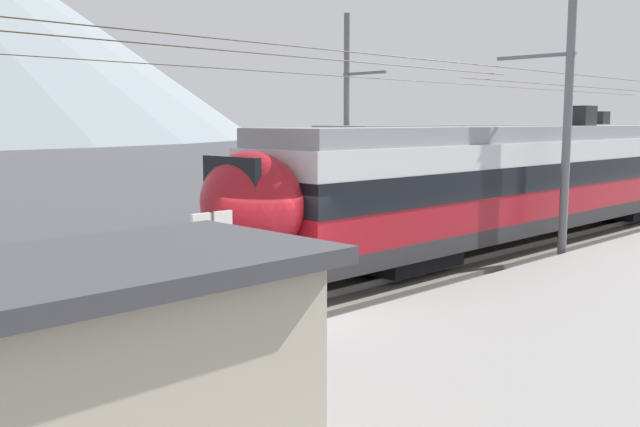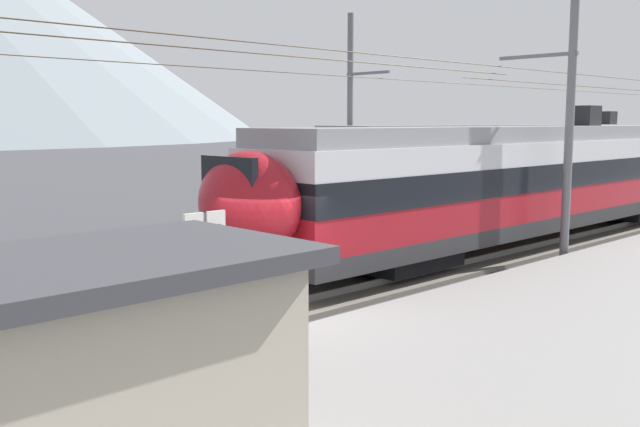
# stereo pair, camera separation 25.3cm
# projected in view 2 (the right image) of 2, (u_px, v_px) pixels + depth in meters

# --- Properties ---
(ground_plane) EXTENTS (400.00, 400.00, 0.00)m
(ground_plane) POSITION_uv_depth(u_px,v_px,m) (279.00, 327.00, 13.70)
(ground_plane) COLOR #424247
(platform_slab) EXTENTS (120.00, 7.95, 0.34)m
(platform_slab) POSITION_uv_depth(u_px,v_px,m) (501.00, 389.00, 10.11)
(platform_slab) COLOR gray
(platform_slab) RESTS_ON ground
(track_near) EXTENTS (120.00, 3.00, 0.28)m
(track_near) POSITION_uv_depth(u_px,v_px,m) (236.00, 310.00, 14.70)
(track_near) COLOR #6B6359
(track_near) RESTS_ON ground
(track_far) EXTENTS (120.00, 3.00, 0.28)m
(track_far) POSITION_uv_depth(u_px,v_px,m) (108.00, 269.00, 18.75)
(track_far) COLOR #6B6359
(track_far) RESTS_ON ground
(train_near_platform) EXTENTS (23.73, 2.92, 4.27)m
(train_near_platform) POSITION_uv_depth(u_px,v_px,m) (526.00, 178.00, 22.27)
(train_near_platform) COLOR #2D2D30
(train_near_platform) RESTS_ON track_near
(train_far_track) EXTENTS (33.74, 2.84, 4.27)m
(train_far_track) POSITION_uv_depth(u_px,v_px,m) (557.00, 157.00, 35.00)
(train_far_track) COLOR #2D2D30
(train_far_track) RESTS_ON track_far
(catenary_mast_mid) EXTENTS (45.84, 2.44, 7.71)m
(catenary_mast_mid) POSITION_uv_depth(u_px,v_px,m) (564.00, 120.00, 19.61)
(catenary_mast_mid) COLOR slate
(catenary_mast_mid) RESTS_ON ground
(catenary_mast_far_side) EXTENTS (45.84, 2.10, 8.09)m
(catenary_mast_far_side) POSITION_uv_depth(u_px,v_px,m) (353.00, 116.00, 27.04)
(catenary_mast_far_side) COLOR slate
(catenary_mast_far_side) RESTS_ON ground
(platform_sign) EXTENTS (0.70, 0.08, 2.36)m
(platform_sign) POSITION_uv_depth(u_px,v_px,m) (205.00, 255.00, 10.26)
(platform_sign) COLOR #59595B
(platform_sign) RESTS_ON platform_slab
(potted_plant_platform_edge) EXTENTS (0.58, 0.58, 0.78)m
(potted_plant_platform_edge) POSITION_uv_depth(u_px,v_px,m) (191.00, 355.00, 9.70)
(potted_plant_platform_edge) COLOR brown
(potted_plant_platform_edge) RESTS_ON platform_slab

